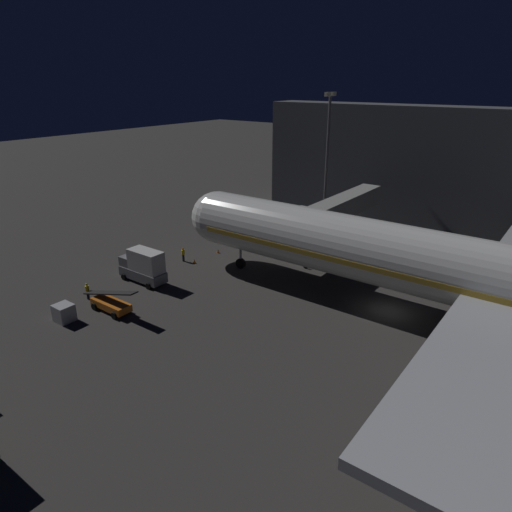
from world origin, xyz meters
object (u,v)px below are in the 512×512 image
object	(u,v)px
ground_crew_near_nose_gear	(183,254)
apron_floodlight_mast	(328,147)
traffic_cone_nose_starboard	(194,261)
airliner_at_gate	(495,280)
belt_loader	(111,303)
catering_truck	(143,266)
traffic_cone_nose_port	(218,251)
baggage_container_near_belt	(64,313)
ground_crew_marshaller_fwd	(87,290)
jet_bridge	(334,211)

from	to	relation	value
ground_crew_near_nose_gear	apron_floodlight_mast	bearing A→B (deg)	171.60
apron_floodlight_mast	traffic_cone_nose_starboard	xyz separation A→B (m)	(27.70, -2.65, -10.76)
airliner_at_gate	apron_floodlight_mast	xyz separation A→B (m)	(-25.50, -29.59, 5.47)
belt_loader	catering_truck	bearing A→B (deg)	-156.76
ground_crew_near_nose_gear	traffic_cone_nose_port	distance (m)	5.01
baggage_container_near_belt	catering_truck	bearing A→B (deg)	-175.04
ground_crew_marshaller_fwd	traffic_cone_nose_port	distance (m)	18.05
traffic_cone_nose_port	traffic_cone_nose_starboard	size ratio (longest dim) A/B	1.00
airliner_at_gate	baggage_container_near_belt	xyz separation A→B (m)	(19.73, -31.93, -4.75)
jet_bridge	apron_floodlight_mast	distance (m)	18.11
belt_loader	jet_bridge	bearing A→B (deg)	160.28
airliner_at_gate	traffic_cone_nose_port	bearing A→B (deg)	-93.90
airliner_at_gate	apron_floodlight_mast	world-z (taller)	apron_floodlight_mast
jet_bridge	apron_floodlight_mast	world-z (taller)	apron_floodlight_mast
ground_crew_marshaller_fwd	jet_bridge	bearing A→B (deg)	152.81
belt_loader	ground_crew_marshaller_fwd	bearing A→B (deg)	-92.86
catering_truck	ground_crew_marshaller_fwd	xyz separation A→B (m)	(6.28, -1.27, -0.93)
baggage_container_near_belt	ground_crew_marshaller_fwd	distance (m)	4.53
jet_bridge	catering_truck	world-z (taller)	jet_bridge
airliner_at_gate	ground_crew_near_nose_gear	world-z (taller)	airliner_at_gate
apron_floodlight_mast	belt_loader	bearing A→B (deg)	-0.62
traffic_cone_nose_port	traffic_cone_nose_starboard	bearing A→B (deg)	0.00
airliner_at_gate	jet_bridge	world-z (taller)	airliner_at_gate
airliner_at_gate	belt_loader	bearing A→B (deg)	-62.04
belt_loader	traffic_cone_nose_starboard	size ratio (longest dim) A/B	13.92
jet_bridge	catering_truck	xyz separation A→B (m)	(20.29, -12.38, -3.77)
catering_truck	belt_loader	bearing A→B (deg)	23.24
catering_truck	baggage_container_near_belt	size ratio (longest dim) A/B	3.54
catering_truck	apron_floodlight_mast	bearing A→B (deg)	174.72
ground_crew_near_nose_gear	ground_crew_marshaller_fwd	bearing A→B (deg)	-1.58
belt_loader	traffic_cone_nose_port	bearing A→B (deg)	-173.09
airliner_at_gate	ground_crew_marshaller_fwd	size ratio (longest dim) A/B	38.01
catering_truck	ground_crew_near_nose_gear	xyz separation A→B (m)	(-6.93, -0.91, -0.93)
belt_loader	ground_crew_marshaller_fwd	xyz separation A→B (m)	(-0.20, -4.05, 0.12)
jet_bridge	baggage_container_near_belt	world-z (taller)	jet_bridge
airliner_at_gate	jet_bridge	size ratio (longest dim) A/B	3.37
apron_floodlight_mast	airliner_at_gate	bearing A→B (deg)	49.25
traffic_cone_nose_port	apron_floodlight_mast	bearing A→B (deg)	173.51
apron_floodlight_mast	baggage_container_near_belt	distance (m)	46.43
baggage_container_near_belt	ground_crew_near_nose_gear	distance (m)	17.29
ground_crew_marshaller_fwd	traffic_cone_nose_starboard	bearing A→B (deg)	172.21
apron_floodlight_mast	traffic_cone_nose_starboard	size ratio (longest dim) A/B	34.84
apron_floodlight_mast	baggage_container_near_belt	world-z (taller)	apron_floodlight_mast
jet_bridge	catering_truck	distance (m)	24.06
airliner_at_gate	baggage_container_near_belt	distance (m)	37.84
airliner_at_gate	catering_truck	world-z (taller)	airliner_at_gate
jet_bridge	ground_crew_near_nose_gear	size ratio (longest dim) A/B	11.36
airliner_at_gate	traffic_cone_nose_starboard	bearing A→B (deg)	-86.10
airliner_at_gate	catering_truck	bearing A→B (deg)	-73.91
airliner_at_gate	apron_floodlight_mast	distance (m)	39.44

